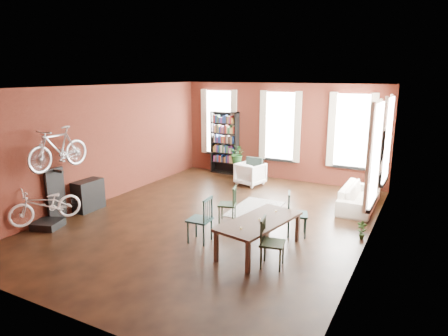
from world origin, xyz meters
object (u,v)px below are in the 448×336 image
Objects in this scene: dining_chair_c at (272,243)px; cream_sofa at (360,193)px; dining_chair_a at (200,219)px; bicycle_floor at (44,189)px; bike_trainer at (48,224)px; bookshelf at (225,143)px; white_armchair at (250,173)px; plant_stand at (237,171)px; console_table at (88,195)px; dining_chair_d at (297,214)px; dining_chair_b at (227,204)px; dining_table at (259,236)px.

dining_chair_c is 0.45× the size of cream_sofa.
dining_chair_a is 1.80m from dining_chair_c.
dining_chair_c is 0.58× the size of bicycle_floor.
bookshelf is at bearing 79.86° from bike_trainer.
cream_sofa is at bearing -178.39° from white_armchair.
bookshelf reaches higher than cream_sofa.
dining_chair_c is 0.42× the size of bookshelf.
white_armchair is 0.96m from plant_stand.
bike_trainer is at bearing -78.17° from dining_chair_a.
white_armchair is 1.38× the size of bike_trainer.
bookshelf is (-2.35, 5.57, 0.60)m from dining_chair_a.
dining_chair_d is at bearing 10.00° from console_table.
dining_chair_a is at bearing 68.28° from dining_chair_c.
white_armchair is (-0.87, 3.27, -0.04)m from dining_chair_b.
dining_chair_a reaches higher than dining_chair_b.
bookshelf is 6.70m from bicycle_floor.
dining_chair_d is (1.71, 1.31, -0.01)m from dining_chair_a.
dining_chair_b reaches higher than white_armchair.
plant_stand is (-0.75, 0.58, -0.14)m from white_armchair.
dining_chair_b reaches higher than plant_stand.
bike_trainer is (-4.82, -1.16, -0.25)m from dining_table.
console_table is at bearing 70.25° from white_armchair.
bookshelf is 3.82× the size of bike_trainer.
dining_chair_d reaches higher than dining_table.
dining_chair_b is 2.44m from dining_chair_c.
plant_stand is at bearing -173.99° from dining_chair_b.
plant_stand is (-2.94, 5.00, -0.08)m from dining_table.
cream_sofa is at bearing -18.95° from bookshelf.
dining_chair_d is (1.74, -0.01, 0.04)m from dining_chair_b.
cream_sofa reaches higher than plant_stand.
dining_chair_a is at bearing 114.27° from white_armchair.
dining_chair_d reaches higher than dining_chair_b.
cream_sofa is 4.07× the size of plant_stand.
bookshelf is (-4.06, 4.26, 0.62)m from dining_chair_d.
dining_chair_d is at bearing 160.80° from cream_sofa.
dining_table is 2.21× the size of dining_chair_b.
cream_sofa is (1.30, 3.71, 0.08)m from dining_table.
cream_sofa is at bearing 29.33° from console_table.
dining_chair_c reaches higher than plant_stand.
dining_chair_a is 1.94× the size of plant_stand.
dining_table is 4.96m from bike_trainer.
bike_trainer is at bearing 78.00° from white_armchair.
bicycle_floor reaches higher than dining_chair_a.
bike_trainer is (-3.50, -2.32, -0.36)m from dining_chair_b.
bookshelf is at bearing 24.73° from dining_chair_d.
dining_chair_b is at bearing 33.51° from bike_trainer.
dining_chair_c is at bearing 131.66° from white_armchair.
dining_chair_c is at bearing 29.27° from bicycle_floor.
dining_chair_a is 1.72× the size of bike_trainer.
white_armchair is (-0.90, 4.59, -0.10)m from dining_chair_a.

